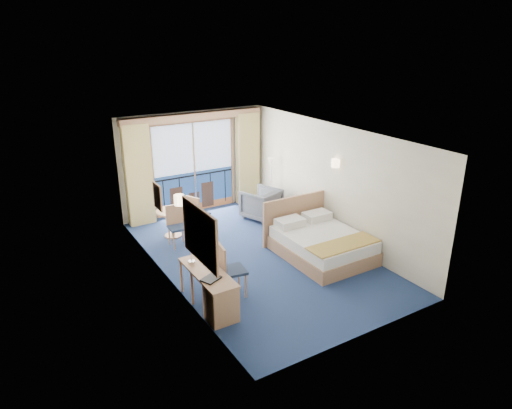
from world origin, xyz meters
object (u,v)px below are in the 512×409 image
bed (320,243)px  desk (218,297)px  round_table (172,217)px  nightstand (303,218)px  table_chair_a (197,212)px  floor_lamp (271,171)px  desk_chair (228,267)px  armchair (261,204)px  table_chair_b (176,223)px

bed → desk: size_ratio=1.40×
bed → round_table: (-2.37, 2.62, 0.19)m
nightstand → table_chair_a: 2.62m
floor_lamp → table_chair_a: size_ratio=1.52×
desk → round_table: size_ratio=2.00×
round_table → desk: bearing=-99.1°
desk_chair → round_table: 3.04m
bed → nightstand: bearing=67.6°
armchair → nightstand: bearing=94.7°
floor_lamp → round_table: size_ratio=1.99×
bed → desk: 3.07m
table_chair_a → table_chair_b: size_ratio=1.02×
bed → floor_lamp: 3.06m
desk → floor_lamp: bearing=47.4°
round_table → table_chair_a: size_ratio=0.76×
floor_lamp → desk_chair: bearing=-132.7°
nightstand → desk_chair: 3.56m
round_table → table_chair_b: size_ratio=0.78×
bed → armchair: size_ratio=2.37×
desk → desk_chair: (0.46, 0.51, 0.21)m
bed → desk_chair: bearing=-170.4°
floor_lamp → table_chair_b: (-3.03, -0.77, -0.57)m
armchair → round_table: bearing=-23.0°
round_table → table_chair_a: bearing=-13.8°
armchair → table_chair_a: size_ratio=0.90×
desk → desk_chair: 0.71m
bed → table_chair_a: bed is taller
table_chair_b → nightstand: bearing=-11.0°
armchair → desk_chair: desk_chair is taller
round_table → table_chair_b: table_chair_b is taller
table_chair_a → desk: bearing=137.0°
armchair → desk: bearing=28.6°
desk → table_chair_a: size_ratio=1.53×
bed → floor_lamp: floor_lamp is taller
nightstand → round_table: size_ratio=0.77×
round_table → table_chair_b: bearing=-99.6°
nightstand → round_table: (-2.94, 1.23, 0.22)m
desk → desk_chair: size_ratio=1.40×
floor_lamp → desk: size_ratio=1.00×
desk_chair → table_chair_b: desk_chair is taller
floor_lamp → desk: floor_lamp is taller
table_chair_a → floor_lamp: bearing=-104.7°
desk_chair → table_chair_b: bearing=8.1°
desk_chair → nightstand: bearing=-50.6°
table_chair_b → armchair: bearing=11.5°
armchair → table_chair_b: (-2.49, -0.39, 0.14)m
armchair → round_table: armchair is taller
armchair → table_chair_a: 1.84m
armchair → desk: (-2.97, -3.44, -0.01)m
armchair → floor_lamp: (0.54, 0.38, 0.71)m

